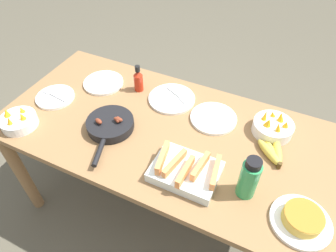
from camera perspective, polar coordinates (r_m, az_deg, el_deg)
The scene contains 14 objects.
ground_plane at distance 2.15m, azimuth -0.00°, elevation -15.20°, with size 14.00×14.00×0.00m, color #565142.
dining_table at distance 1.60m, azimuth -0.00°, elevation -3.29°, with size 1.78×0.85×0.77m.
banana_bunch at distance 1.49m, azimuth 19.35°, elevation -4.68°, with size 0.16×0.20×0.04m.
melon_tray at distance 1.33m, azimuth 3.40°, elevation -8.44°, with size 0.30×0.22×0.10m.
skillet at distance 1.55m, azimuth -10.96°, elevation 0.21°, with size 0.24×0.39×0.08m.
frittata_plate_center at distance 1.32m, azimuth 24.11°, elevation -15.94°, with size 0.24×0.24×0.06m.
empty_plate_near_front at distance 1.86m, azimuth -12.20°, elevation 8.05°, with size 0.24×0.24×0.02m.
empty_plate_far_left at distance 1.60m, azimuth 8.65°, elevation 1.48°, with size 0.24×0.24×0.02m.
empty_plate_far_right at distance 1.70m, azimuth 0.72°, elevation 5.23°, with size 0.26×0.26×0.02m.
empty_plate_mid_edge at distance 1.83m, azimuth -20.69°, elevation 5.18°, with size 0.21×0.21×0.02m.
fruit_bowl_mango at distance 1.58m, azimuth 19.34°, elevation -0.15°, with size 0.20×0.20×0.12m.
fruit_bowl_citrus at distance 1.71m, azimuth -26.58°, elevation 0.90°, with size 0.18×0.18×0.10m.
water_bottle at distance 1.26m, azimuth 15.16°, elevation -9.59°, with size 0.08×0.08×0.21m.
hot_sauce_bottle at distance 1.74m, azimuth -5.67°, elevation 8.75°, with size 0.05×0.05×0.16m.
Camera 1 is at (0.46, -0.96, 1.88)m, focal length 32.00 mm.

